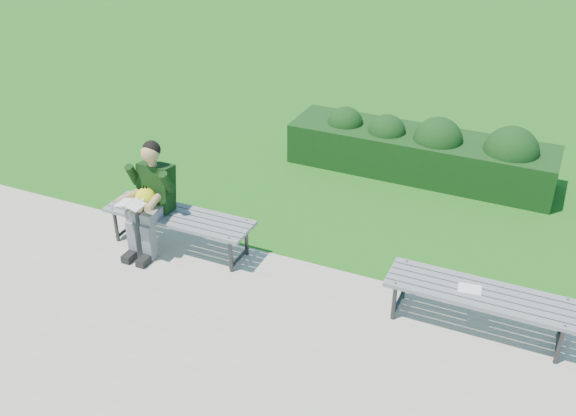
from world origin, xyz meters
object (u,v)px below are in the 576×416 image
at_px(bench_left, 179,219).
at_px(paper_sheet, 470,289).
at_px(seated_boy, 150,195).
at_px(bench_right, 479,296).
at_px(hedge, 427,150).

distance_m(bench_left, paper_sheet, 3.35).
bearing_deg(bench_left, seated_boy, -162.68).
xyz_separation_m(bench_left, paper_sheet, (3.35, -0.06, 0.06)).
distance_m(seated_boy, paper_sheet, 3.66).
bearing_deg(bench_right, paper_sheet, 180.00).
height_order(bench_right, paper_sheet, bench_right).
xyz_separation_m(bench_left, seated_boy, (-0.30, -0.09, 0.30)).
bearing_deg(seated_boy, hedge, 52.28).
bearing_deg(paper_sheet, bench_right, -0.00).
xyz_separation_m(bench_right, paper_sheet, (-0.10, 0.00, 0.06)).
height_order(bench_left, seated_boy, seated_boy).
distance_m(bench_left, bench_right, 3.45).
relative_size(hedge, paper_sheet, 15.91).
xyz_separation_m(hedge, bench_right, (1.27, -3.17, 0.02)).
height_order(bench_left, paper_sheet, bench_left).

